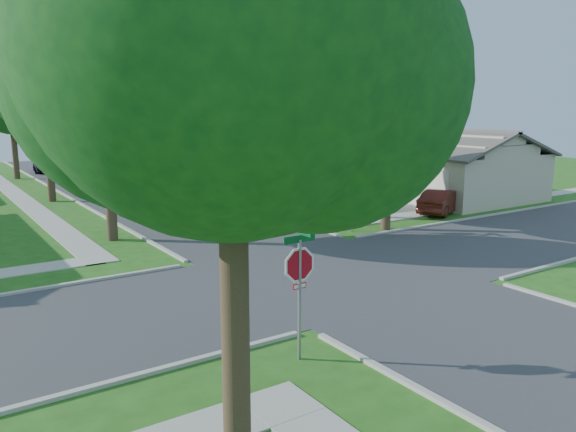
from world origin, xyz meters
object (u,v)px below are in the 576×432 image
(tree_e_near, at_px, (298,104))
(tree_e_far, at_px, (132,102))
(car_curb_east, at_px, (126,167))
(car_driveway, at_px, (441,201))
(car_curb_west, at_px, (44,165))
(tree_sw_corner, at_px, (234,48))
(tree_ne_corner, at_px, (390,105))
(tree_w_near, at_px, (105,91))
(tree_w_mid, at_px, (45,90))
(stop_sign_ne, at_px, (352,187))
(stop_sign_sw, at_px, (300,270))
(house_ne_far, at_px, (274,152))
(tree_e_mid, at_px, (196,96))
(house_ne_near, at_px, (423,170))
(tree_w_far, at_px, (12,107))

(tree_e_near, height_order, tree_e_far, tree_e_far)
(tree_e_near, xyz_separation_m, car_curb_east, (-1.55, 22.75, -4.98))
(car_driveway, distance_m, car_curb_west, 34.97)
(tree_sw_corner, xyz_separation_m, car_driveway, (18.94, 12.49, -5.62))
(tree_sw_corner, relative_size, tree_ne_corner, 1.10)
(tree_w_near, bearing_deg, tree_w_mid, 89.98)
(tree_w_mid, bearing_deg, stop_sign_ne, -60.20)
(tree_e_far, bearing_deg, stop_sign_sw, -103.73)
(tree_e_near, relative_size, house_ne_far, 0.61)
(car_curb_east, bearing_deg, house_ne_far, -17.94)
(car_curb_east, distance_m, car_curb_west, 7.94)
(tree_sw_corner, distance_m, car_driveway, 23.37)
(tree_e_far, xyz_separation_m, tree_w_near, (-9.40, -25.00, 0.14))
(stop_sign_sw, distance_m, tree_e_mid, 27.71)
(tree_sw_corner, xyz_separation_m, house_ne_far, (23.43, 35.99, -4.75))
(tree_e_near, bearing_deg, car_curb_east, 93.90)
(tree_e_far, relative_size, tree_w_near, 0.97)
(tree_e_near, bearing_deg, tree_ne_corner, -71.47)
(house_ne_near, relative_size, house_ne_far, 1.00)
(tree_e_far, distance_m, car_curb_west, 9.41)
(tree_w_mid, bearing_deg, house_ne_far, 21.17)
(house_ne_near, distance_m, car_driveway, 7.15)
(tree_e_far, relative_size, tree_sw_corner, 0.91)
(stop_sign_ne, bearing_deg, tree_w_mid, 119.80)
(stop_sign_sw, distance_m, car_curb_west, 42.57)
(tree_w_near, relative_size, tree_ne_corner, 1.04)
(stop_sign_ne, relative_size, tree_w_mid, 0.31)
(stop_sign_sw, bearing_deg, tree_w_mid, 89.87)
(tree_sw_corner, height_order, tree_ne_corner, tree_sw_corner)
(tree_e_mid, xyz_separation_m, car_curb_west, (-6.75, 16.75, -5.65))
(tree_w_near, relative_size, tree_w_far, 1.12)
(tree_sw_corner, bearing_deg, tree_e_mid, 66.47)
(tree_w_far, height_order, tree_ne_corner, tree_ne_corner)
(tree_w_mid, xyz_separation_m, car_driveway, (16.14, -15.51, -5.85))
(tree_e_far, xyz_separation_m, house_ne_far, (11.24, -5.01, -4.46))
(tree_sw_corner, relative_size, car_curb_east, 2.47)
(house_ne_far, bearing_deg, car_curb_east, 167.82)
(tree_w_near, bearing_deg, tree_e_mid, 51.92)
(tree_sw_corner, bearing_deg, stop_sign_sw, 39.97)
(stop_sign_sw, distance_m, tree_e_far, 40.04)
(stop_sign_ne, height_order, tree_w_mid, tree_w_mid)
(car_driveway, height_order, car_curb_east, car_curb_east)
(tree_w_far, xyz_separation_m, car_driveway, (16.15, -28.51, -4.86))
(tree_w_near, height_order, tree_w_far, tree_w_near)
(tree_w_mid, bearing_deg, car_driveway, -43.85)
(tree_w_near, xyz_separation_m, tree_w_far, (-0.01, 25.00, -0.61))
(stop_sign_ne, bearing_deg, stop_sign_sw, -135.00)
(tree_e_far, relative_size, tree_w_far, 1.09)
(tree_e_near, distance_m, tree_e_mid, 12.02)
(tree_w_far, relative_size, house_ne_near, 0.59)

